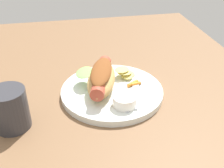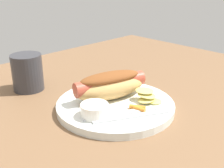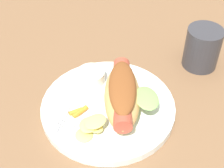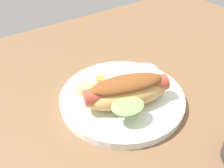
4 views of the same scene
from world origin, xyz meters
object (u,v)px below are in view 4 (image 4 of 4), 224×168
object	(u,v)px
carrot_garnish	(103,80)
knife	(121,78)
hot_dog	(128,92)
fork	(115,74)
chips_pile	(88,88)
plate	(122,98)
sauce_ramekin	(145,75)

from	to	relation	value
carrot_garnish	knife	bearing A→B (deg)	161.83
hot_dog	fork	bearing A→B (deg)	-95.21
hot_dog	knife	size ratio (longest dim) A/B	1.16
hot_dog	chips_pile	world-z (taller)	hot_dog
plate	knife	bearing A→B (deg)	-125.11
sauce_ramekin	knife	bearing A→B (deg)	-37.26
carrot_garnish	plate	bearing A→B (deg)	96.67
sauce_ramekin	fork	bearing A→B (deg)	-50.53
plate	knife	distance (cm)	5.66
fork	carrot_garnish	size ratio (longest dim) A/B	3.82
plate	hot_dog	size ratio (longest dim) A/B	1.43
fork	carrot_garnish	bearing A→B (deg)	41.64
sauce_ramekin	chips_pile	size ratio (longest dim) A/B	0.85
hot_dog	knife	distance (cm)	9.05
hot_dog	fork	world-z (taller)	hot_dog
fork	carrot_garnish	xyz separation A→B (cm)	(3.60, 0.90, 0.26)
hot_dog	knife	bearing A→B (deg)	-102.35
chips_pile	carrot_garnish	world-z (taller)	chips_pile
knife	chips_pile	xyz separation A→B (cm)	(8.36, -0.01, 1.07)
sauce_ramekin	carrot_garnish	size ratio (longest dim) A/B	1.47
chips_pile	carrot_garnish	bearing A→B (deg)	-164.19
sauce_ramekin	plate	bearing A→B (deg)	11.69
chips_pile	knife	bearing A→B (deg)	179.93
hot_dog	knife	world-z (taller)	hot_dog
plate	fork	xyz separation A→B (cm)	(-2.92, -6.74, 1.00)
plate	fork	size ratio (longest dim) A/B	1.78
plate	chips_pile	xyz separation A→B (cm)	(5.15, -4.57, 2.05)
knife	chips_pile	size ratio (longest dim) A/B	2.34
fork	hot_dog	bearing A→B (deg)	96.11
plate	fork	distance (cm)	7.41
chips_pile	fork	bearing A→B (deg)	-164.94
plate	knife	world-z (taller)	knife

